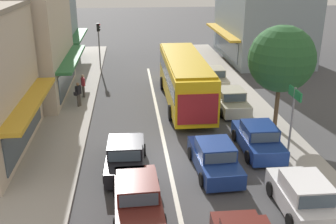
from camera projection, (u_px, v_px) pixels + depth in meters
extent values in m
plane|color=#3F3F42|center=(168.00, 161.00, 19.23)|extent=(140.00, 140.00, 0.00)
cube|color=silver|center=(161.00, 129.00, 22.94)|extent=(0.20, 28.00, 0.01)
cube|color=#A39E96|center=(48.00, 120.00, 24.13)|extent=(5.20, 44.00, 0.14)
cube|color=#A39E96|center=(254.00, 112.00, 25.37)|extent=(2.80, 44.00, 0.12)
cube|color=gold|center=(30.00, 102.00, 19.25)|extent=(1.10, 8.10, 0.20)
cube|color=#425160|center=(25.00, 127.00, 19.68)|extent=(0.06, 7.04, 1.80)
cube|color=beige|center=(5.00, 42.00, 27.15)|extent=(7.91, 9.38, 7.96)
cube|color=#2D703D|center=(72.00, 58.00, 28.02)|extent=(1.10, 8.63, 0.20)
cube|color=#425160|center=(67.00, 76.00, 28.45)|extent=(0.06, 7.50, 1.80)
cube|color=#84939E|center=(34.00, 23.00, 35.70)|extent=(6.74, 8.73, 7.86)
cube|color=#2D703D|center=(78.00, 36.00, 36.51)|extent=(1.10, 8.04, 0.20)
cube|color=#425160|center=(74.00, 50.00, 36.93)|extent=(0.06, 6.99, 1.80)
cube|color=#84939E|center=(263.00, 14.00, 38.47)|extent=(7.03, 11.52, 8.77)
cube|color=gold|center=(222.00, 32.00, 38.69)|extent=(1.10, 10.60, 0.20)
cube|color=#425160|center=(226.00, 45.00, 39.20)|extent=(0.06, 9.22, 1.80)
cube|color=yellow|center=(185.00, 79.00, 26.52)|extent=(2.56, 10.81, 2.70)
cube|color=#425160|center=(185.00, 73.00, 26.38)|extent=(2.60, 10.38, 0.90)
cube|color=maroon|center=(198.00, 109.00, 21.55)|extent=(2.25, 0.07, 1.76)
cube|color=#AF890F|center=(185.00, 58.00, 26.02)|extent=(2.43, 9.95, 0.12)
cylinder|color=black|center=(162.00, 83.00, 29.98)|extent=(0.27, 0.96, 0.96)
cylinder|color=black|center=(195.00, 82.00, 30.20)|extent=(0.27, 0.96, 0.96)
cylinder|color=black|center=(171.00, 113.00, 24.11)|extent=(0.27, 0.96, 0.96)
cylinder|color=black|center=(211.00, 111.00, 24.33)|extent=(0.27, 0.96, 0.96)
cube|color=navy|center=(214.00, 161.00, 18.20)|extent=(1.90, 4.27, 0.72)
cube|color=navy|center=(215.00, 149.00, 17.87)|extent=(1.63, 1.86, 0.60)
cube|color=#425160|center=(210.00, 140.00, 18.72)|extent=(1.44, 0.12, 0.51)
cube|color=#425160|center=(221.00, 158.00, 17.02)|extent=(1.41, 0.12, 0.48)
cylinder|color=black|center=(191.00, 153.00, 19.32)|extent=(0.21, 0.63, 0.62)
cylinder|color=black|center=(224.00, 151.00, 19.55)|extent=(0.21, 0.63, 0.62)
cylinder|color=black|center=(202.00, 180.00, 16.99)|extent=(0.21, 0.63, 0.62)
cylinder|color=black|center=(240.00, 177.00, 17.22)|extent=(0.21, 0.63, 0.62)
cube|color=#561E19|center=(138.00, 200.00, 15.20)|extent=(1.84, 4.25, 0.72)
cube|color=#561E19|center=(137.00, 187.00, 14.87)|extent=(1.61, 1.84, 0.60)
cube|color=#425160|center=(136.00, 174.00, 15.72)|extent=(1.44, 0.10, 0.51)
cube|color=#425160|center=(139.00, 200.00, 14.02)|extent=(1.41, 0.10, 0.48)
cylinder|color=black|center=(115.00, 189.00, 16.33)|extent=(0.20, 0.62, 0.62)
cylinder|color=black|center=(156.00, 186.00, 16.54)|extent=(0.20, 0.62, 0.62)
cylinder|color=black|center=(164.00, 222.00, 14.20)|extent=(0.20, 0.62, 0.62)
cube|color=#425160|center=(242.00, 224.00, 12.68)|extent=(1.40, 0.08, 0.54)
cube|color=black|center=(126.00, 159.00, 18.37)|extent=(1.85, 4.25, 0.72)
cube|color=black|center=(125.00, 147.00, 18.04)|extent=(1.62, 1.85, 0.60)
cube|color=#425160|center=(126.00, 139.00, 18.90)|extent=(1.44, 0.10, 0.51)
cube|color=#425160|center=(124.00, 156.00, 17.18)|extent=(1.41, 0.10, 0.48)
cylinder|color=black|center=(109.00, 151.00, 19.56)|extent=(0.20, 0.63, 0.62)
cylinder|color=black|center=(144.00, 150.00, 19.67)|extent=(0.20, 0.63, 0.62)
cylinder|color=black|center=(105.00, 177.00, 17.21)|extent=(0.20, 0.63, 0.62)
cylinder|color=black|center=(145.00, 176.00, 17.32)|extent=(0.20, 0.63, 0.62)
cube|color=silver|center=(301.00, 199.00, 15.26)|extent=(1.70, 3.72, 0.76)
cube|color=silver|center=(306.00, 187.00, 14.73)|extent=(1.55, 1.92, 0.64)
cube|color=#425160|center=(296.00, 174.00, 15.63)|extent=(1.40, 0.08, 0.54)
cube|color=#425160|center=(318.00, 202.00, 13.83)|extent=(1.37, 0.08, 0.51)
cylinder|color=black|center=(270.00, 189.00, 16.30)|extent=(0.19, 0.62, 0.62)
cylinder|color=black|center=(309.00, 187.00, 16.43)|extent=(0.19, 0.62, 0.62)
cylinder|color=black|center=(291.00, 222.00, 14.23)|extent=(0.19, 0.62, 0.62)
cylinder|color=black|center=(334.00, 220.00, 14.36)|extent=(0.19, 0.62, 0.62)
cube|color=navy|center=(258.00, 141.00, 20.19)|extent=(1.75, 4.21, 0.72)
cube|color=navy|center=(259.00, 130.00, 19.86)|extent=(1.57, 1.81, 0.60)
cube|color=#425160|center=(254.00, 123.00, 20.71)|extent=(1.44, 0.07, 0.51)
cube|color=#425160|center=(265.00, 138.00, 19.00)|extent=(1.40, 0.07, 0.48)
cylinder|color=black|center=(235.00, 135.00, 21.35)|extent=(0.18, 0.62, 0.62)
cylinder|color=black|center=(266.00, 134.00, 21.50)|extent=(0.18, 0.62, 0.62)
cylinder|color=black|center=(248.00, 157.00, 19.01)|extent=(0.18, 0.62, 0.62)
cylinder|color=black|center=(282.00, 155.00, 19.16)|extent=(0.18, 0.62, 0.62)
cube|color=#B7B29E|center=(230.00, 103.00, 25.72)|extent=(1.76, 4.22, 0.72)
cube|color=#B7B29E|center=(231.00, 94.00, 25.40)|extent=(1.58, 1.82, 0.60)
cube|color=#425160|center=(227.00, 89.00, 26.25)|extent=(1.44, 0.08, 0.51)
cube|color=#425160|center=(235.00, 98.00, 24.54)|extent=(1.40, 0.07, 0.48)
cylinder|color=black|center=(213.00, 100.00, 26.87)|extent=(0.19, 0.62, 0.62)
cylinder|color=black|center=(237.00, 99.00, 27.05)|extent=(0.19, 0.62, 0.62)
cylinder|color=black|center=(222.00, 113.00, 24.54)|extent=(0.19, 0.62, 0.62)
cylinder|color=black|center=(248.00, 112.00, 24.72)|extent=(0.19, 0.62, 0.62)
cube|color=#B7B29E|center=(213.00, 79.00, 30.84)|extent=(1.74, 4.21, 0.72)
cube|color=#B7B29E|center=(214.00, 71.00, 30.51)|extent=(1.57, 1.81, 0.60)
cube|color=#425160|center=(211.00, 69.00, 31.37)|extent=(1.44, 0.07, 0.51)
cube|color=#425160|center=(216.00, 75.00, 29.66)|extent=(1.40, 0.07, 0.48)
cylinder|color=black|center=(199.00, 78.00, 32.01)|extent=(0.18, 0.62, 0.62)
cylinder|color=black|center=(220.00, 77.00, 32.16)|extent=(0.18, 0.62, 0.62)
cylinder|color=black|center=(205.00, 87.00, 29.66)|extent=(0.18, 0.62, 0.62)
cylinder|color=black|center=(227.00, 86.00, 29.82)|extent=(0.18, 0.62, 0.62)
cylinder|color=gray|center=(99.00, 47.00, 34.52)|extent=(0.12, 0.12, 4.20)
cube|color=black|center=(98.00, 27.00, 33.90)|extent=(0.24, 0.24, 0.68)
sphere|color=red|center=(100.00, 25.00, 33.83)|extent=(0.13, 0.13, 0.13)
sphere|color=black|center=(100.00, 27.00, 33.91)|extent=(0.13, 0.13, 0.13)
sphere|color=black|center=(100.00, 30.00, 33.99)|extent=(0.13, 0.13, 0.13)
cylinder|color=gray|center=(291.00, 123.00, 19.14)|extent=(0.10, 0.10, 3.60)
cube|color=#19753D|center=(295.00, 94.00, 18.58)|extent=(0.08, 1.40, 0.44)
cube|color=white|center=(296.00, 94.00, 18.59)|extent=(0.01, 1.10, 0.10)
cylinder|color=brown|center=(277.00, 106.00, 22.39)|extent=(0.24, 0.24, 2.91)
cylinder|color=brown|center=(277.00, 72.00, 22.08)|extent=(0.10, 0.87, 0.95)
cylinder|color=brown|center=(287.00, 72.00, 21.71)|extent=(0.82, 0.10, 1.11)
cylinder|color=brown|center=(282.00, 76.00, 21.38)|extent=(0.10, 0.81, 0.85)
cylinder|color=brown|center=(272.00, 75.00, 21.69)|extent=(0.96, 0.10, 0.83)
sphere|color=#26562B|center=(282.00, 59.00, 21.41)|extent=(3.67, 3.67, 3.67)
cylinder|color=#4C4742|center=(80.00, 100.00, 26.12)|extent=(0.14, 0.14, 0.84)
cylinder|color=#4C4742|center=(78.00, 100.00, 25.97)|extent=(0.14, 0.14, 0.84)
cube|color=black|center=(78.00, 90.00, 25.80)|extent=(0.39, 0.42, 0.56)
sphere|color=#9E7051|center=(78.00, 84.00, 25.65)|extent=(0.22, 0.22, 0.22)
cylinder|color=black|center=(81.00, 89.00, 25.99)|extent=(0.09, 0.09, 0.54)
cylinder|color=black|center=(76.00, 91.00, 25.60)|extent=(0.09, 0.09, 0.54)
cube|color=black|center=(75.00, 94.00, 25.60)|extent=(0.25, 0.22, 0.22)
cylinder|color=#4C4742|center=(83.00, 91.00, 27.91)|extent=(0.14, 0.14, 0.84)
cylinder|color=#4C4742|center=(84.00, 92.00, 27.76)|extent=(0.14, 0.14, 0.84)
cube|color=#A82D38|center=(83.00, 82.00, 27.59)|extent=(0.32, 0.41, 0.56)
sphere|color=tan|center=(82.00, 76.00, 27.44)|extent=(0.22, 0.22, 0.22)
cylinder|color=#A82D38|center=(82.00, 81.00, 27.79)|extent=(0.09, 0.09, 0.54)
cylinder|color=#A82D38|center=(84.00, 83.00, 27.38)|extent=(0.09, 0.09, 0.54)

